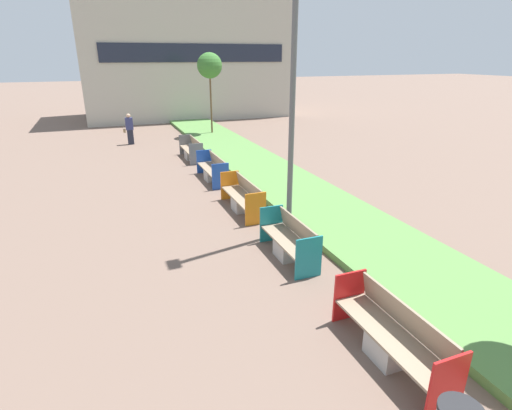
{
  "coord_description": "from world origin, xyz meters",
  "views": [
    {
      "loc": [
        -2.85,
        3.44,
        4.47
      ],
      "look_at": [
        0.9,
        13.08,
        0.6
      ],
      "focal_mm": 28.0,
      "sensor_mm": 36.0,
      "label": 1
    }
  ],
  "objects_px": {
    "bench_red_frame": "(392,338)",
    "sapling_tree_far": "(210,66)",
    "pedestrian_walking": "(130,129)",
    "street_lamp_post": "(294,58)",
    "bench_orange_frame": "(243,199)",
    "bench_grey_frame": "(192,151)",
    "bench_blue_frame": "(213,171)",
    "bench_teal_frame": "(290,243)"
  },
  "relations": [
    {
      "from": "bench_blue_frame",
      "to": "street_lamp_post",
      "type": "distance_m",
      "value": 6.77
    },
    {
      "from": "bench_blue_frame",
      "to": "sapling_tree_far",
      "type": "bearing_deg",
      "value": 74.84
    },
    {
      "from": "street_lamp_post",
      "to": "bench_teal_frame",
      "type": "bearing_deg",
      "value": -114.99
    },
    {
      "from": "bench_blue_frame",
      "to": "pedestrian_walking",
      "type": "xyz_separation_m",
      "value": [
        -2.34,
        8.08,
        0.45
      ]
    },
    {
      "from": "bench_red_frame",
      "to": "sapling_tree_far",
      "type": "relative_size",
      "value": 0.49
    },
    {
      "from": "bench_grey_frame",
      "to": "street_lamp_post",
      "type": "xyz_separation_m",
      "value": [
        0.61,
        -9.02,
        4.06
      ]
    },
    {
      "from": "street_lamp_post",
      "to": "sapling_tree_far",
      "type": "relative_size",
      "value": 1.73
    },
    {
      "from": "street_lamp_post",
      "to": "sapling_tree_far",
      "type": "bearing_deg",
      "value": 82.77
    },
    {
      "from": "sapling_tree_far",
      "to": "pedestrian_walking",
      "type": "xyz_separation_m",
      "value": [
        -4.77,
        -0.89,
        -3.12
      ]
    },
    {
      "from": "bench_red_frame",
      "to": "bench_grey_frame",
      "type": "distance_m",
      "value": 13.96
    },
    {
      "from": "bench_orange_frame",
      "to": "bench_grey_frame",
      "type": "height_order",
      "value": "same"
    },
    {
      "from": "sapling_tree_far",
      "to": "bench_red_frame",
      "type": "bearing_deg",
      "value": -97.18
    },
    {
      "from": "bench_red_frame",
      "to": "bench_teal_frame",
      "type": "height_order",
      "value": "same"
    },
    {
      "from": "bench_orange_frame",
      "to": "street_lamp_post",
      "type": "bearing_deg",
      "value": -72.79
    },
    {
      "from": "bench_teal_frame",
      "to": "sapling_tree_far",
      "type": "bearing_deg",
      "value": 81.17
    },
    {
      "from": "bench_red_frame",
      "to": "bench_orange_frame",
      "type": "xyz_separation_m",
      "value": [
        0.0,
        6.9,
        0.0
      ]
    },
    {
      "from": "bench_grey_frame",
      "to": "bench_orange_frame",
      "type": "bearing_deg",
      "value": -89.99
    },
    {
      "from": "bench_teal_frame",
      "to": "bench_blue_frame",
      "type": "bearing_deg",
      "value": 89.97
    },
    {
      "from": "bench_orange_frame",
      "to": "pedestrian_walking",
      "type": "bearing_deg",
      "value": 101.52
    },
    {
      "from": "bench_red_frame",
      "to": "pedestrian_walking",
      "type": "bearing_deg",
      "value": 97.25
    },
    {
      "from": "pedestrian_walking",
      "to": "bench_red_frame",
      "type": "bearing_deg",
      "value": -82.75
    },
    {
      "from": "bench_grey_frame",
      "to": "bench_teal_frame",
      "type": "bearing_deg",
      "value": -90.01
    },
    {
      "from": "sapling_tree_far",
      "to": "bench_teal_frame",
      "type": "bearing_deg",
      "value": -98.83
    },
    {
      "from": "bench_grey_frame",
      "to": "sapling_tree_far",
      "type": "height_order",
      "value": "sapling_tree_far"
    },
    {
      "from": "bench_blue_frame",
      "to": "bench_teal_frame",
      "type": "bearing_deg",
      "value": -90.03
    },
    {
      "from": "bench_red_frame",
      "to": "street_lamp_post",
      "type": "relative_size",
      "value": 0.28
    },
    {
      "from": "bench_orange_frame",
      "to": "street_lamp_post",
      "type": "height_order",
      "value": "street_lamp_post"
    },
    {
      "from": "bench_grey_frame",
      "to": "street_lamp_post",
      "type": "relative_size",
      "value": 0.28
    },
    {
      "from": "bench_grey_frame",
      "to": "pedestrian_walking",
      "type": "height_order",
      "value": "pedestrian_walking"
    },
    {
      "from": "bench_teal_frame",
      "to": "sapling_tree_far",
      "type": "height_order",
      "value": "sapling_tree_far"
    },
    {
      "from": "bench_red_frame",
      "to": "bench_teal_frame",
      "type": "xyz_separation_m",
      "value": [
        -0.0,
        3.62,
        -0.01
      ]
    },
    {
      "from": "bench_grey_frame",
      "to": "street_lamp_post",
      "type": "height_order",
      "value": "street_lamp_post"
    },
    {
      "from": "bench_grey_frame",
      "to": "street_lamp_post",
      "type": "distance_m",
      "value": 9.91
    },
    {
      "from": "street_lamp_post",
      "to": "pedestrian_walking",
      "type": "relative_size",
      "value": 4.97
    },
    {
      "from": "bench_blue_frame",
      "to": "bench_grey_frame",
      "type": "distance_m",
      "value": 3.63
    },
    {
      "from": "bench_red_frame",
      "to": "bench_blue_frame",
      "type": "bearing_deg",
      "value": 89.99
    },
    {
      "from": "bench_grey_frame",
      "to": "bench_red_frame",
      "type": "bearing_deg",
      "value": -90.0
    },
    {
      "from": "bench_teal_frame",
      "to": "pedestrian_walking",
      "type": "xyz_separation_m",
      "value": [
        -2.34,
        14.79,
        0.46
      ]
    },
    {
      "from": "bench_blue_frame",
      "to": "bench_orange_frame",
      "type": "bearing_deg",
      "value": -89.99
    },
    {
      "from": "pedestrian_walking",
      "to": "bench_teal_frame",
      "type": "bearing_deg",
      "value": -81.01
    },
    {
      "from": "bench_orange_frame",
      "to": "street_lamp_post",
      "type": "relative_size",
      "value": 0.3
    },
    {
      "from": "bench_teal_frame",
      "to": "bench_grey_frame",
      "type": "relative_size",
      "value": 0.9
    }
  ]
}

